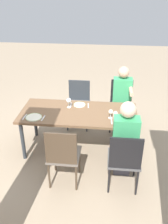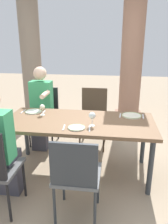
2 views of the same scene
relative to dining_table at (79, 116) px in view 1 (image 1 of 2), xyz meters
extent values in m
plane|color=gray|center=(0.00, 0.00, -0.67)|extent=(16.00, 16.00, 0.00)
cube|color=brown|center=(0.00, 0.00, 0.05)|extent=(1.90, 0.86, 0.04)
cylinder|color=#2D3338|center=(-0.87, 0.35, -0.32)|extent=(0.06, 0.06, 0.70)
cylinder|color=#2D3338|center=(0.87, 0.35, -0.32)|extent=(0.06, 0.06, 0.70)
cylinder|color=#2D3338|center=(-0.87, -0.35, -0.32)|extent=(0.06, 0.06, 0.70)
cylinder|color=#2D3338|center=(0.87, -0.35, -0.32)|extent=(0.06, 0.06, 0.70)
cube|color=#4F4F50|center=(-0.72, 0.77, -0.22)|extent=(0.44, 0.44, 0.04)
cube|color=black|center=(-0.72, 0.97, 0.02)|extent=(0.42, 0.03, 0.48)
cylinder|color=black|center=(-0.91, 0.58, -0.45)|extent=(0.03, 0.03, 0.44)
cylinder|color=black|center=(-0.53, 0.58, -0.45)|extent=(0.03, 0.03, 0.44)
cylinder|color=black|center=(-0.91, 0.96, -0.45)|extent=(0.03, 0.03, 0.44)
cylinder|color=black|center=(-0.53, 0.96, -0.45)|extent=(0.03, 0.03, 0.44)
cube|color=#4F4F50|center=(-0.72, -0.77, -0.20)|extent=(0.44, 0.44, 0.04)
cube|color=black|center=(-0.72, -0.97, 0.04)|extent=(0.42, 0.03, 0.48)
cylinder|color=black|center=(-0.53, -0.58, -0.44)|extent=(0.03, 0.03, 0.45)
cylinder|color=black|center=(-0.91, -0.58, -0.44)|extent=(0.03, 0.03, 0.45)
cylinder|color=black|center=(-0.53, -0.96, -0.44)|extent=(0.03, 0.03, 0.45)
cylinder|color=black|center=(-0.91, -0.96, -0.44)|extent=(0.03, 0.03, 0.45)
cube|color=#6A6158|center=(0.11, 0.77, -0.21)|extent=(0.44, 0.44, 0.04)
cube|color=#473828|center=(0.11, 0.97, 0.03)|extent=(0.42, 0.03, 0.49)
cylinder|color=#473828|center=(-0.08, 0.58, -0.45)|extent=(0.03, 0.03, 0.44)
cylinder|color=#473828|center=(0.30, 0.58, -0.45)|extent=(0.03, 0.03, 0.44)
cylinder|color=#473828|center=(-0.08, 0.96, -0.45)|extent=(0.03, 0.03, 0.44)
cylinder|color=#473828|center=(0.30, 0.96, -0.45)|extent=(0.03, 0.03, 0.44)
cube|color=#5B5E61|center=(0.11, -0.77, -0.19)|extent=(0.44, 0.44, 0.04)
cube|color=#2D3338|center=(0.11, -0.97, 0.02)|extent=(0.42, 0.03, 0.43)
cylinder|color=#2D3338|center=(0.30, -0.58, -0.44)|extent=(0.03, 0.03, 0.46)
cylinder|color=#2D3338|center=(-0.08, -0.58, -0.44)|extent=(0.03, 0.03, 0.46)
cylinder|color=#2D3338|center=(0.30, -0.96, -0.44)|extent=(0.03, 0.03, 0.46)
cylinder|color=#2D3338|center=(-0.08, -0.96, -0.44)|extent=(0.03, 0.03, 0.46)
cube|color=#3F3F4C|center=(-0.72, -0.54, -0.44)|extent=(0.24, 0.14, 0.46)
cube|color=#3F3F4C|center=(-0.72, -0.63, -0.16)|extent=(0.28, 0.32, 0.10)
cube|color=#389E60|center=(-0.72, -0.74, 0.15)|extent=(0.34, 0.20, 0.51)
sphere|color=tan|center=(-0.72, -0.74, 0.52)|extent=(0.20, 0.20, 0.20)
cylinder|color=tan|center=(-0.86, -0.50, 0.26)|extent=(0.07, 0.30, 0.07)
cube|color=#3F3F4C|center=(-0.72, 0.53, -0.44)|extent=(0.24, 0.14, 0.46)
cube|color=#3F3F4C|center=(-0.72, 0.62, -0.16)|extent=(0.28, 0.32, 0.10)
cube|color=#389E60|center=(-0.72, 0.73, 0.15)|extent=(0.34, 0.20, 0.52)
sphere|color=beige|center=(-0.72, 0.73, 0.54)|extent=(0.21, 0.21, 0.21)
cylinder|color=beige|center=(-0.58, 0.49, 0.27)|extent=(0.07, 0.30, 0.07)
cylinder|color=white|center=(-0.69, 0.25, 0.07)|extent=(0.23, 0.23, 0.01)
torus|color=#A4C786|center=(-0.69, 0.25, 0.08)|extent=(0.23, 0.23, 0.01)
cylinder|color=white|center=(-0.52, 0.15, 0.07)|extent=(0.06, 0.06, 0.00)
cylinder|color=white|center=(-0.52, 0.15, 0.11)|extent=(0.01, 0.01, 0.08)
sphere|color=#F2EFCC|center=(-0.52, 0.15, 0.18)|extent=(0.07, 0.07, 0.07)
cube|color=silver|center=(-0.84, 0.25, 0.07)|extent=(0.02, 0.17, 0.01)
cube|color=silver|center=(-0.54, 0.25, 0.07)|extent=(0.03, 0.17, 0.01)
cylinder|color=white|center=(0.01, -0.25, 0.07)|extent=(0.20, 0.20, 0.01)
torus|color=#A4C786|center=(0.01, -0.25, 0.08)|extent=(0.20, 0.20, 0.01)
cylinder|color=white|center=(0.18, -0.15, 0.07)|extent=(0.06, 0.06, 0.00)
cylinder|color=white|center=(0.18, -0.15, 0.12)|extent=(0.01, 0.01, 0.09)
sphere|color=white|center=(0.18, -0.15, 0.20)|extent=(0.08, 0.08, 0.08)
cube|color=silver|center=(-0.14, -0.25, 0.07)|extent=(0.03, 0.17, 0.01)
cube|color=silver|center=(0.16, -0.25, 0.07)|extent=(0.03, 0.17, 0.01)
cylinder|color=silver|center=(0.67, 0.26, 0.07)|extent=(0.26, 0.26, 0.01)
torus|color=#A0BE77|center=(0.67, 0.26, 0.08)|extent=(0.26, 0.26, 0.01)
cube|color=silver|center=(0.52, 0.26, 0.07)|extent=(0.03, 0.17, 0.01)
cube|color=silver|center=(0.82, 0.26, 0.07)|extent=(0.03, 0.17, 0.01)
camera|label=1|loc=(-0.46, 3.49, 1.96)|focal=39.39mm
camera|label=2|loc=(0.42, -2.60, 1.07)|focal=35.78mm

